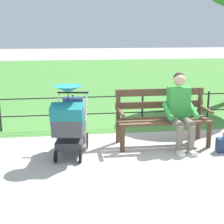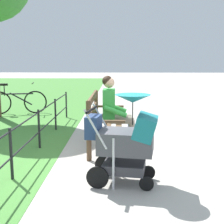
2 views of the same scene
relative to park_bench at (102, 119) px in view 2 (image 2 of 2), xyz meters
name	(u,v)px [view 2 (image 2 of 2)]	position (x,y,z in m)	size (l,w,h in m)	color
ground_plane	(107,162)	(0.81, 0.12, -0.53)	(60.00, 60.00, 0.00)	#ADA89E
park_bench	(102,119)	(0.00, 0.00, 0.00)	(1.60, 0.61, 0.96)	brown
person_on_bench	(115,108)	(-0.25, 0.22, 0.15)	(0.53, 0.74, 1.28)	slate
stroller	(126,138)	(1.61, 0.39, 0.07)	(0.63, 0.95, 1.15)	black
handbag	(131,128)	(-0.95, 0.56, -0.40)	(0.32, 0.14, 0.37)	navy
park_fence	(27,135)	(0.81, -1.12, -0.11)	(7.19, 0.04, 0.70)	black
bicycle	(17,101)	(-3.33, -2.63, -0.16)	(0.45, 1.64, 0.89)	black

